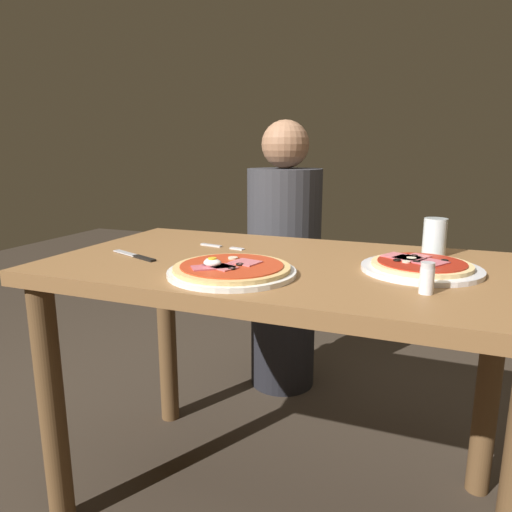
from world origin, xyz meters
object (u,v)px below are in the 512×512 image
at_px(knife, 137,256).
at_px(salt_shaker, 427,278).
at_px(pizza_foreground, 231,270).
at_px(diner_person, 284,265).
at_px(dining_table, 282,307).
at_px(fork, 219,246).
at_px(water_glass_near, 434,240).
at_px(pizza_across_left, 421,267).

relative_size(knife, salt_shaker, 2.80).
height_order(pizza_foreground, salt_shaker, salt_shaker).
bearing_deg(diner_person, dining_table, 107.78).
bearing_deg(knife, dining_table, 14.27).
distance_m(dining_table, diner_person, 0.78).
bearing_deg(pizza_foreground, knife, 166.82).
xyz_separation_m(fork, knife, (-0.15, -0.21, 0.00)).
bearing_deg(diner_person, water_glass_near, 140.16).
relative_size(water_glass_near, salt_shaker, 1.59).
relative_size(pizza_across_left, fork, 1.85).
relative_size(dining_table, fork, 7.92).
distance_m(fork, diner_person, 0.67).
bearing_deg(salt_shaker, dining_table, 155.91).
height_order(water_glass_near, fork, water_glass_near).
height_order(dining_table, diner_person, diner_person).
relative_size(fork, diner_person, 0.13).
relative_size(pizza_across_left, knife, 1.56).
bearing_deg(salt_shaker, pizza_across_left, 95.56).
relative_size(water_glass_near, fork, 0.67).
height_order(pizza_across_left, fork, pizza_across_left).
xyz_separation_m(dining_table, pizza_across_left, (0.35, 0.03, 0.14)).
bearing_deg(diner_person, salt_shaker, 123.82).
relative_size(salt_shaker, diner_person, 0.06).
bearing_deg(fork, pizza_across_left, -8.09).
relative_size(fork, salt_shaker, 2.35).
distance_m(salt_shaker, diner_person, 1.12).
bearing_deg(pizza_across_left, dining_table, -175.86).
xyz_separation_m(dining_table, fork, (-0.24, 0.11, 0.13)).
height_order(knife, salt_shaker, salt_shaker).
bearing_deg(water_glass_near, knife, -156.80).
bearing_deg(dining_table, knife, -165.73).
bearing_deg(dining_table, pizza_foreground, -111.35).
bearing_deg(salt_shaker, knife, 175.16).
xyz_separation_m(pizza_across_left, knife, (-0.75, -0.13, -0.01)).
distance_m(pizza_foreground, knife, 0.34).
bearing_deg(pizza_across_left, pizza_foreground, -154.30).
bearing_deg(pizza_across_left, salt_shaker, -84.44).
relative_size(pizza_across_left, diner_person, 0.25).
xyz_separation_m(pizza_foreground, knife, (-0.33, 0.08, -0.01)).
xyz_separation_m(knife, salt_shaker, (0.77, -0.06, 0.03)).
xyz_separation_m(water_glass_near, diner_person, (-0.62, 0.51, -0.25)).
distance_m(water_glass_near, salt_shaker, 0.40).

